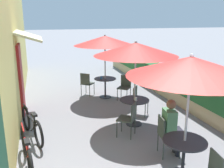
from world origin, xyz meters
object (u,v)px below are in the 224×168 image
object	(u,v)px
cafe_chair_near_left	(166,133)
bicycle_second	(32,125)
patio_table_near	(184,150)
seated_patron_near_left	(172,125)
patio_umbrella_far	(105,41)
coffee_cup_mid	(136,99)
cafe_chair_far_right	(87,82)
patio_table_mid	(134,106)
cafe_chair_far_left	(125,85)
patio_umbrella_mid	(136,49)
cafe_chair_mid_right	(129,117)
cafe_chair_mid_left	(138,98)
coffee_cup_far	(101,78)
bicycle_leaning	(27,152)
patio_umbrella_near	(191,66)
patio_table_far	(105,83)

from	to	relation	value
cafe_chair_near_left	bicycle_second	size ratio (longest dim) A/B	0.52
patio_table_near	seated_patron_near_left	xyz separation A→B (m)	(0.15, 0.72, 0.16)
patio_umbrella_far	coffee_cup_mid	bearing A→B (deg)	-87.42
patio_table_near	cafe_chair_far_right	size ratio (longest dim) A/B	0.91
patio_table_mid	cafe_chair_far_left	size ratio (longest dim) A/B	0.91
patio_table_near	cafe_chair_near_left	distance (m)	0.74
cafe_chair_near_left	patio_umbrella_mid	xyz separation A→B (m)	(-0.04, 1.68, 1.56)
seated_patron_near_left	cafe_chair_mid_right	distance (m)	1.21
cafe_chair_mid_left	coffee_cup_far	distance (m)	2.01
patio_table_mid	bicycle_leaning	xyz separation A→B (m)	(-2.77, -1.32, -0.19)
seated_patron_near_left	patio_umbrella_mid	distance (m)	2.20
patio_umbrella_mid	patio_umbrella_far	world-z (taller)	same
patio_umbrella_near	patio_umbrella_far	distance (m)	4.97
cafe_chair_near_left	patio_umbrella_far	world-z (taller)	patio_umbrella_far
patio_umbrella_mid	patio_umbrella_far	xyz separation A→B (m)	(-0.12, 2.55, 0.00)
bicycle_leaning	bicycle_second	xyz separation A→B (m)	(0.08, 1.27, 0.01)
cafe_chair_near_left	patio_table_far	xyz separation A→B (m)	(-0.16, 4.23, 0.01)
cafe_chair_mid_right	coffee_cup_mid	size ratio (longest dim) A/B	9.67
patio_umbrella_far	patio_table_near	bearing A→B (deg)	-88.55
cafe_chair_mid_right	patio_table_far	bearing A→B (deg)	32.60
patio_table_far	coffee_cup_far	bearing A→B (deg)	-165.56
cafe_chair_far_right	bicycle_leaning	size ratio (longest dim) A/B	0.51
patio_table_near	cafe_chair_near_left	bearing A→B (deg)	87.05
cafe_chair_far_right	coffee_cup_far	bearing A→B (deg)	-5.54
cafe_chair_near_left	bicycle_leaning	world-z (taller)	cafe_chair_near_left
cafe_chair_mid_left	patio_table_mid	bearing A→B (deg)	5.92
cafe_chair_near_left	patio_table_mid	xyz separation A→B (m)	(-0.04, 1.68, 0.01)
cafe_chair_mid_right	cafe_chair_far_left	world-z (taller)	same
patio_table_mid	seated_patron_near_left	bearing A→B (deg)	-84.90
cafe_chair_mid_left	cafe_chair_mid_right	xyz separation A→B (m)	(-0.77, -1.27, 0.00)
patio_umbrella_far	bicycle_leaning	bearing A→B (deg)	-124.37
patio_table_mid	patio_umbrella_mid	distance (m)	1.55
patio_umbrella_near	patio_umbrella_far	xyz separation A→B (m)	(-0.13, 4.97, 0.00)
cafe_chair_mid_right	coffee_cup_far	bearing A→B (deg)	35.51
cafe_chair_far_right	bicycle_second	world-z (taller)	cafe_chair_far_right
cafe_chair_mid_right	cafe_chair_far_right	bearing A→B (deg)	42.82
cafe_chair_near_left	cafe_chair_mid_right	world-z (taller)	same
cafe_chair_near_left	cafe_chair_mid_left	size ratio (longest dim) A/B	1.00
patio_umbrella_near	cafe_chair_mid_right	xyz separation A→B (m)	(-0.39, 1.79, -1.56)
coffee_cup_far	bicycle_second	world-z (taller)	coffee_cup_far
patio_table_mid	patio_umbrella_far	xyz separation A→B (m)	(-0.12, 2.55, 1.55)
cafe_chair_mid_left	coffee_cup_far	size ratio (longest dim) A/B	9.67
cafe_chair_near_left	bicycle_second	xyz separation A→B (m)	(-2.72, 1.64, -0.18)
patio_table_near	cafe_chair_mid_left	distance (m)	3.08
cafe_chair_near_left	patio_table_mid	world-z (taller)	cafe_chair_near_left
seated_patron_near_left	cafe_chair_mid_right	xyz separation A→B (m)	(-0.54, 1.07, -0.17)
cafe_chair_far_left	bicycle_second	size ratio (longest dim) A/B	0.52
cafe_chair_near_left	cafe_chair_far_right	world-z (taller)	same
cafe_chair_far_left	cafe_chair_mid_left	bearing A→B (deg)	126.92
patio_table_mid	patio_table_far	world-z (taller)	same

